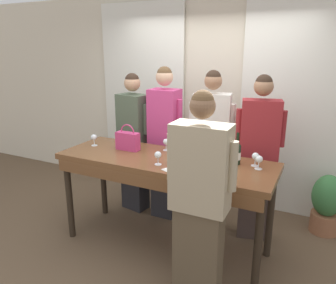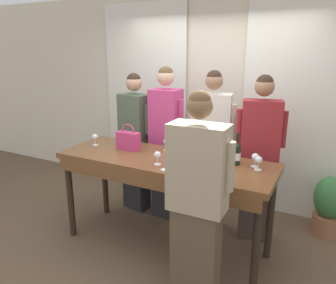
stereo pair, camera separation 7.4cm
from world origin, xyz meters
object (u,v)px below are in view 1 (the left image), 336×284
host_pouring (200,203)px  guest_pink_top (165,142)px  wine_glass_center_mid (211,163)px  handbag (128,141)px  guest_cream_sweater (211,150)px  wine_bottle (237,153)px  potted_plant (327,203)px  wine_glass_front_mid (94,138)px  wine_glass_near_host (259,160)px  wine_glass_back_right (255,157)px  wine_glass_back_mid (204,161)px  wine_glass_front_right (199,144)px  wine_glass_front_left (199,157)px  guest_striped_shirt (258,157)px  wine_glass_back_left (200,148)px  guest_olive_jacket (134,142)px  tasting_bar (164,169)px  wine_glass_center_right (166,142)px  wine_glass_center_left (158,156)px

host_pouring → guest_pink_top: bearing=127.1°
wine_glass_center_mid → handbag: bearing=166.2°
guest_cream_sweater → wine_bottle: bearing=-47.9°
guest_cream_sweater → potted_plant: (1.27, 0.45, -0.59)m
wine_glass_front_mid → wine_glass_near_host: same height
wine_glass_back_right → guest_cream_sweater: 0.75m
wine_glass_front_mid → wine_glass_back_mid: same height
wine_glass_front_mid → wine_glass_back_mid: bearing=-7.6°
wine_bottle → guest_cream_sweater: size_ratio=0.17×
wine_glass_back_right → wine_glass_center_mid: bearing=-131.4°
handbag → wine_glass_center_mid: bearing=-13.8°
handbag → wine_glass_front_right: size_ratio=2.18×
wine_glass_front_mid → wine_glass_front_right: (1.16, 0.29, -0.00)m
wine_glass_front_mid → wine_glass_back_right: same height
wine_glass_front_left → guest_cream_sweater: size_ratio=0.07×
handbag → wine_glass_back_mid: (0.96, -0.22, -0.01)m
wine_glass_back_right → guest_pink_top: guest_pink_top is taller
wine_glass_center_mid → wine_glass_back_mid: bearing=158.5°
wine_glass_back_mid → wine_glass_near_host: 0.51m
guest_pink_top → wine_glass_center_mid: bearing=-42.7°
wine_glass_front_mid → guest_striped_shirt: guest_striped_shirt is taller
host_pouring → guest_striped_shirt: bearing=80.7°
wine_glass_front_left → wine_glass_back_left: 0.27m
wine_glass_center_mid → potted_plant: wine_glass_center_mid is taller
wine_glass_center_mid → guest_cream_sweater: bearing=109.1°
wine_glass_front_left → wine_glass_back_mid: same height
guest_olive_jacket → guest_cream_sweater: 1.03m
guest_pink_top → tasting_bar: bearing=-63.9°
wine_glass_front_left → wine_glass_front_right: same height
wine_glass_center_right → guest_cream_sweater: bearing=44.7°
wine_glass_front_right → potted_plant: size_ratio=0.19×
wine_glass_center_right → guest_pink_top: 0.45m
wine_glass_front_left → wine_glass_center_right: same height
wine_glass_near_host → wine_glass_back_left: bearing=171.4°
wine_glass_front_right → wine_glass_center_mid: same height
wine_bottle → host_pouring: bearing=-96.3°
wine_glass_back_left → host_pouring: 0.88m
wine_glass_back_mid → potted_plant: bearing=48.6°
wine_glass_center_mid → guest_striped_shirt: guest_striped_shirt is taller
guest_striped_shirt → handbag: bearing=-157.3°
wine_glass_front_left → wine_glass_back_right: size_ratio=1.00×
tasting_bar → wine_bottle: 0.75m
wine_glass_front_left → wine_glass_back_left: (-0.08, 0.25, 0.00)m
tasting_bar → wine_glass_near_host: bearing=8.0°
wine_glass_center_mid → guest_pink_top: guest_pink_top is taller
wine_glass_center_right → guest_olive_jacket: bearing=149.9°
host_pouring → potted_plant: host_pouring is taller
wine_glass_front_left → wine_glass_center_mid: same height
wine_glass_front_mid → wine_glass_center_left: bearing=-13.8°
wine_bottle → guest_cream_sweater: (-0.42, 0.46, -0.16)m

